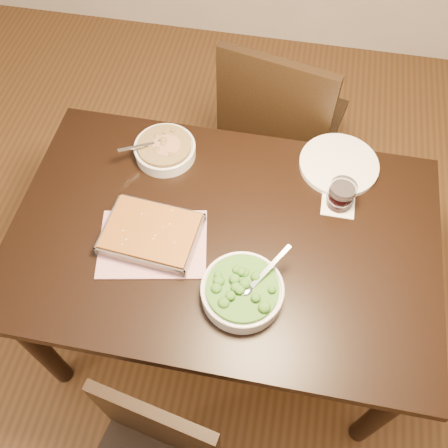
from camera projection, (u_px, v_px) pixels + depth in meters
The scene contains 10 objects.
ground at pixel (224, 319), 2.26m from camera, with size 4.00×4.00×0.00m, color #4F3116.
table at pixel (223, 249), 1.71m from camera, with size 1.40×0.90×0.75m.
magazine_a at pixel (153, 244), 1.60m from camera, with size 0.34×0.25×0.01m, color #A32E4E.
coaster at pixel (338, 204), 1.69m from camera, with size 0.11×0.11×0.00m, color white.
stew_bowl at pixel (165, 149), 1.78m from camera, with size 0.22×0.22×0.09m.
broccoli_bowl at pixel (242, 291), 1.48m from camera, with size 0.25×0.26×0.10m.
baking_dish at pixel (152, 234), 1.60m from camera, with size 0.32×0.24×0.05m.
wine_tumbler at pixel (341, 194), 1.64m from camera, with size 0.09×0.09×0.10m.
dinner_plate at pixel (339, 164), 1.77m from camera, with size 0.28×0.28×0.02m, color white.
chair_far at pixel (279, 124), 2.16m from camera, with size 0.55×0.55×0.99m.
Camera 1 is at (0.16, -0.82, 2.15)m, focal length 40.00 mm.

